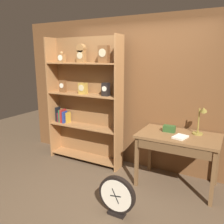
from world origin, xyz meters
The scene contains 8 objects.
ground_plane centered at (0.00, 0.00, 0.00)m, with size 10.00×10.00×0.00m, color brown.
back_wood_panel centered at (0.00, 1.40, 1.30)m, with size 4.80×0.05×2.60m, color brown.
bookshelf centered at (-0.92, 1.08, 1.17)m, with size 1.45×0.31×2.28m.
workbench centered at (0.83, 0.96, 0.72)m, with size 1.17×0.71×0.82m.
desk_lamp centered at (1.09, 1.11, 1.05)m, with size 0.18×0.19×0.45m.
toolbox_small centered at (0.66, 1.05, 0.87)m, with size 0.18×0.09×0.10m, color #2D5123.
open_repair_manual centered at (0.87, 0.86, 0.83)m, with size 0.16×0.22×0.03m, color silver.
round_clock_large centered at (0.35, -0.08, 0.27)m, with size 0.48×0.11×0.52m.
Camera 1 is at (1.52, -2.37, 1.93)m, focal length 37.58 mm.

